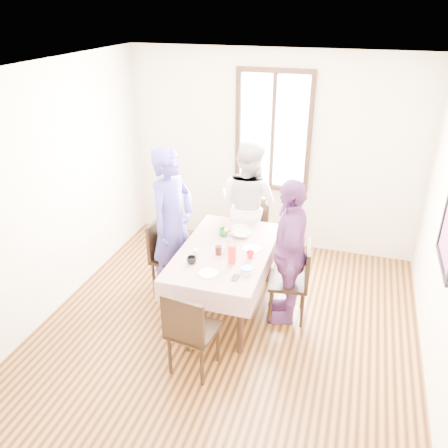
{
  "coord_description": "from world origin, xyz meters",
  "views": [
    {
      "loc": [
        1.13,
        -3.67,
        3.24
      ],
      "look_at": [
        -0.14,
        0.47,
        1.1
      ],
      "focal_mm": 36.77,
      "sensor_mm": 36.0,
      "label": 1
    }
  ],
  "objects": [
    {
      "name": "tablecloth",
      "position": [
        -0.14,
        0.52,
        0.76
      ],
      "size": [
        0.97,
        1.6,
        0.01
      ],
      "primitive_type": "cube",
      "color": "#500B10",
      "rests_on": "dining_table"
    },
    {
      "name": "dining_table",
      "position": [
        -0.14,
        0.52,
        0.38
      ],
      "size": [
        0.85,
        1.48,
        0.75
      ],
      "primitive_type": "cube",
      "color": "black",
      "rests_on": "ground"
    },
    {
      "name": "drinking_glass",
      "position": [
        -0.39,
        0.28,
        0.81
      ],
      "size": [
        0.06,
        0.06,
        0.09
      ],
      "primitive_type": "cylinder",
      "color": "silver",
      "rests_on": "tablecloth"
    },
    {
      "name": "flower_vase",
      "position": [
        -0.11,
        0.56,
        0.83
      ],
      "size": [
        0.06,
        0.06,
        0.13
      ],
      "primitive_type": "cylinder",
      "color": "silver",
      "rests_on": "tablecloth"
    },
    {
      "name": "smartphone",
      "position": [
        0.12,
        0.01,
        0.77
      ],
      "size": [
        0.06,
        0.12,
        0.01
      ],
      "primitive_type": "cube",
      "color": "black",
      "rests_on": "tablecloth"
    },
    {
      "name": "chair_far",
      "position": [
        -0.14,
        1.54,
        0.46
      ],
      "size": [
        0.47,
        0.47,
        0.91
      ],
      "primitive_type": "cube",
      "rotation": [
        0.0,
        0.0,
        3.01
      ],
      "color": "black",
      "rests_on": "ground"
    },
    {
      "name": "mug_flag",
      "position": [
        0.16,
        0.43,
        0.8
      ],
      "size": [
        0.12,
        0.12,
        0.08
      ],
      "primitive_type": "imported",
      "rotation": [
        0.0,
        0.0,
        0.63
      ],
      "color": "red",
      "rests_on": "tablecloth"
    },
    {
      "name": "chair_left",
      "position": [
        -0.85,
        0.66,
        0.46
      ],
      "size": [
        0.45,
        0.45,
        0.91
      ],
      "primitive_type": "cube",
      "rotation": [
        0.0,
        0.0,
        -1.65
      ],
      "color": "black",
      "rests_on": "ground"
    },
    {
      "name": "butter_tub",
      "position": [
        0.2,
        0.13,
        0.79
      ],
      "size": [
        0.1,
        0.1,
        0.05
      ],
      "primitive_type": "cylinder",
      "color": "white",
      "rests_on": "tablecloth"
    },
    {
      "name": "person_left",
      "position": [
        -0.83,
        0.66,
        0.91
      ],
      "size": [
        0.6,
        0.75,
        1.81
      ],
      "primitive_type": "imported",
      "rotation": [
        0.0,
        0.0,
        1.3
      ],
      "color": "#443B98",
      "rests_on": "ground"
    },
    {
      "name": "person_far",
      "position": [
        -0.14,
        1.52,
        0.86
      ],
      "size": [
        1.01,
        0.91,
        1.71
      ],
      "primitive_type": "imported",
      "rotation": [
        0.0,
        0.0,
        2.77
      ],
      "color": "beige",
      "rests_on": "ground"
    },
    {
      "name": "window_pane",
      "position": [
        0.0,
        2.24,
        1.65
      ],
      "size": [
        0.9,
        0.02,
        1.5
      ],
      "primitive_type": "cube",
      "color": "white",
      "rests_on": "back_wall"
    },
    {
      "name": "mug_green",
      "position": [
        -0.25,
        0.84,
        0.81
      ],
      "size": [
        0.15,
        0.15,
        0.09
      ],
      "primitive_type": "imported",
      "rotation": [
        0.0,
        0.0,
        -0.45
      ],
      "color": "#0C7226",
      "rests_on": "tablecloth"
    },
    {
      "name": "plate_near",
      "position": [
        -0.16,
        0.0,
        0.77
      ],
      "size": [
        0.2,
        0.2,
        0.01
      ],
      "primitive_type": "cylinder",
      "color": "white",
      "rests_on": "tablecloth"
    },
    {
      "name": "ground",
      "position": [
        0.0,
        0.0,
        0.0
      ],
      "size": [
        4.5,
        4.5,
        0.0
      ],
      "primitive_type": "plane",
      "color": "black",
      "rests_on": "ground"
    },
    {
      "name": "chair_right",
      "position": [
        0.57,
        0.57,
        0.46
      ],
      "size": [
        0.47,
        0.47,
        0.91
      ],
      "primitive_type": "cube",
      "rotation": [
        0.0,
        0.0,
        1.7
      ],
      "color": "black",
      "rests_on": "ground"
    },
    {
      "name": "window_frame",
      "position": [
        0.0,
        2.23,
        1.65
      ],
      "size": [
        1.02,
        0.06,
        1.62
      ],
      "primitive_type": "cube",
      "color": "black",
      "rests_on": "back_wall"
    },
    {
      "name": "jam_jar",
      "position": [
        -0.18,
        0.4,
        0.81
      ],
      "size": [
        0.07,
        0.07,
        0.1
      ],
      "primitive_type": "cylinder",
      "color": "black",
      "rests_on": "tablecloth"
    },
    {
      "name": "butter_lid",
      "position": [
        0.2,
        0.13,
        0.82
      ],
      "size": [
        0.12,
        0.12,
        0.01
      ],
      "primitive_type": "cylinder",
      "color": "blue",
      "rests_on": "butter_tub"
    },
    {
      "name": "plate_right",
      "position": [
        0.13,
        0.62,
        0.77
      ],
      "size": [
        0.2,
        0.2,
        0.01
      ],
      "primitive_type": "cylinder",
      "color": "white",
      "rests_on": "tablecloth"
    },
    {
      "name": "chair_near",
      "position": [
        -0.14,
        -0.5,
        0.46
      ],
      "size": [
        0.47,
        0.47,
        0.91
      ],
      "primitive_type": "cube",
      "rotation": [
        0.0,
        0.0,
        -0.14
      ],
      "color": "black",
      "rests_on": "ground"
    },
    {
      "name": "person_right",
      "position": [
        0.55,
        0.57,
        0.82
      ],
      "size": [
        0.55,
        1.02,
        1.65
      ],
      "primitive_type": "imported",
      "rotation": [
        0.0,
        0.0,
        -1.41
      ],
      "color": "#622F68",
      "rests_on": "ground"
    },
    {
      "name": "juice_carton",
      "position": [
        0.01,
        0.28,
        0.87
      ],
      "size": [
        0.07,
        0.07,
        0.21
      ],
      "primitive_type": "cube",
      "color": "red",
      "rests_on": "tablecloth"
    },
    {
      "name": "serving_bowl",
      "position": [
        -0.06,
        0.88,
        0.79
      ],
      "size": [
        0.22,
        0.22,
        0.05
      ],
      "primitive_type": "imported",
      "rotation": [
        0.0,
        0.0,
        -0.04
      ],
      "color": "white",
      "rests_on": "tablecloth"
    },
    {
      "name": "mug_black",
      "position": [
        -0.39,
        0.14,
        0.8
      ],
      "size": [
        0.13,
        0.13,
        0.08
      ],
      "primitive_type": "imported",
      "rotation": [
        0.0,
        0.0,
        0.37
      ],
      "color": "black",
      "rests_on": "tablecloth"
    },
    {
      "name": "flower_bunch",
      "position": [
        -0.11,
        0.56,
        0.94
      ],
      "size": [
        0.09,
        0.09,
        0.1
      ],
      "primitive_type": null,
      "color": "yellow",
      "rests_on": "flower_vase"
    },
    {
      "name": "back_wall",
      "position": [
        0.0,
        2.25,
        1.35
      ],
      "size": [
        4.0,
        0.0,
        4.0
      ],
      "primitive_type": "plane",
      "rotation": [
        1.57,
        0.0,
        0.0
      ],
      "color": "beige",
      "rests_on": "ground"
    },
    {
      "name": "plate_far",
      "position": [
        -0.12,
        1.07,
        0.77
      ],
      "size": [
        0.2,
        0.2,
        0.01
      ],
      "primitive_type": "cylinder",
      "color": "white",
      "rests_on": "tablecloth"
    }
  ]
}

